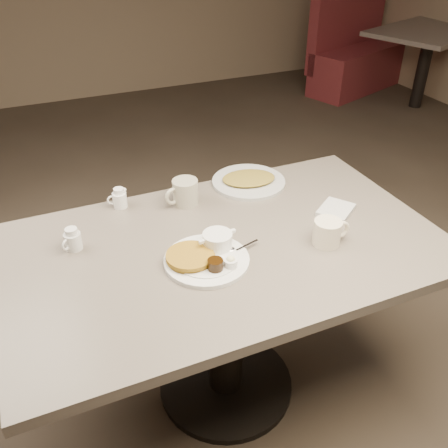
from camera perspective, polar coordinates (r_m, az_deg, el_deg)
name	(u,v)px	position (r m, az deg, el deg)	size (l,w,h in m)	color
room	(227,50)	(1.42, 0.34, 19.57)	(7.04, 8.04, 2.84)	#4C3F33
diner_table	(226,282)	(1.80, 0.26, -6.72)	(1.50, 0.90, 0.75)	slate
main_plate	(207,255)	(1.61, -2.03, -3.60)	(0.36, 0.32, 0.07)	white
coffee_mug_near	(328,232)	(1.71, 12.03, -0.91)	(0.14, 0.10, 0.09)	white
napkin	(336,210)	(1.91, 12.90, 1.60)	(0.18, 0.17, 0.02)	silver
coffee_mug_far	(184,192)	(1.90, -4.63, 3.70)	(0.15, 0.12, 0.10)	#B2AD98
creamer_left	(73,240)	(1.73, -17.22, -1.75)	(0.08, 0.07, 0.08)	white
creamer_right	(119,199)	(1.92, -12.09, 2.91)	(0.09, 0.07, 0.08)	white
hash_plate	(249,181)	(2.06, 2.88, 5.08)	(0.36, 0.36, 0.04)	#B9B9B6
booth_back_right	(362,52)	(5.70, 15.73, 18.75)	(1.57, 1.69, 1.12)	maroon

